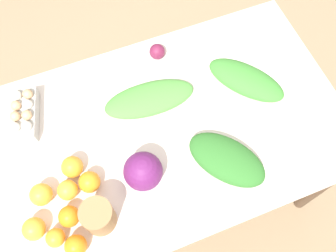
% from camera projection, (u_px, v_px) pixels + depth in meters
% --- Properties ---
extents(ground_plane, '(8.00, 8.00, 0.00)m').
position_uv_depth(ground_plane, '(168.00, 183.00, 2.20)').
color(ground_plane, '#937A5B').
extents(dining_table, '(1.44, 0.88, 0.77)m').
position_uv_depth(dining_table, '(168.00, 138.00, 1.59)').
color(dining_table, silver).
rests_on(dining_table, ground_plane).
extents(cabbage_purple, '(0.14, 0.14, 0.14)m').
position_uv_depth(cabbage_purple, '(143.00, 171.00, 1.34)').
color(cabbage_purple, '#601E5B').
rests_on(cabbage_purple, dining_table).
extents(egg_carton, '(0.15, 0.24, 0.09)m').
position_uv_depth(egg_carton, '(24.00, 114.00, 1.48)').
color(egg_carton, '#A8A8A3').
rests_on(egg_carton, dining_table).
extents(paper_bag, '(0.11, 0.11, 0.13)m').
position_uv_depth(paper_bag, '(98.00, 217.00, 1.28)').
color(paper_bag, '#997047').
rests_on(paper_bag, dining_table).
extents(greens_bunch_scallion, '(0.38, 0.18, 0.06)m').
position_uv_depth(greens_bunch_scallion, '(149.00, 99.00, 1.52)').
color(greens_bunch_scallion, '#4C933D').
rests_on(greens_bunch_scallion, dining_table).
extents(greens_bunch_chard, '(0.32, 0.35, 0.07)m').
position_uv_depth(greens_bunch_chard, '(246.00, 80.00, 1.55)').
color(greens_bunch_chard, '#3D8433').
rests_on(greens_bunch_chard, dining_table).
extents(greens_bunch_kale, '(0.32, 0.35, 0.08)m').
position_uv_depth(greens_bunch_kale, '(227.00, 159.00, 1.40)').
color(greens_bunch_kale, '#2D6B28').
rests_on(greens_bunch_kale, dining_table).
extents(beet_root, '(0.07, 0.07, 0.07)m').
position_uv_depth(beet_root, '(157.00, 52.00, 1.61)').
color(beet_root, maroon).
rests_on(beet_root, dining_table).
extents(orange_0, '(0.07, 0.07, 0.07)m').
position_uv_depth(orange_0, '(55.00, 238.00, 1.28)').
color(orange_0, orange).
rests_on(orange_0, dining_table).
extents(orange_1, '(0.07, 0.07, 0.07)m').
position_uv_depth(orange_1, '(68.00, 190.00, 1.35)').
color(orange_1, '#F9A833').
rests_on(orange_1, dining_table).
extents(orange_2, '(0.08, 0.08, 0.08)m').
position_uv_depth(orange_2, '(72.00, 167.00, 1.38)').
color(orange_2, orange).
rests_on(orange_2, dining_table).
extents(orange_3, '(0.08, 0.08, 0.08)m').
position_uv_depth(orange_3, '(41.00, 194.00, 1.34)').
color(orange_3, '#F9A833').
rests_on(orange_3, dining_table).
extents(orange_4, '(0.08, 0.08, 0.08)m').
position_uv_depth(orange_4, '(76.00, 246.00, 1.27)').
color(orange_4, orange).
rests_on(orange_4, dining_table).
extents(orange_5, '(0.08, 0.08, 0.08)m').
position_uv_depth(orange_5, '(34.00, 229.00, 1.29)').
color(orange_5, '#F9A833').
rests_on(orange_5, dining_table).
extents(orange_6, '(0.08, 0.08, 0.08)m').
position_uv_depth(orange_6, '(90.00, 182.00, 1.36)').
color(orange_6, orange).
rests_on(orange_6, dining_table).
extents(orange_7, '(0.08, 0.08, 0.08)m').
position_uv_depth(orange_7, '(69.00, 216.00, 1.31)').
color(orange_7, orange).
rests_on(orange_7, dining_table).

